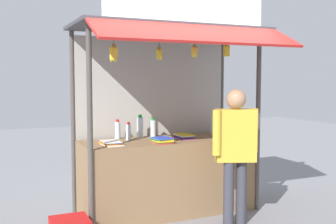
{
  "coord_description": "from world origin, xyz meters",
  "views": [
    {
      "loc": [
        -2.12,
        -4.69,
        1.71
      ],
      "look_at": [
        0.0,
        0.0,
        1.29
      ],
      "focal_mm": 43.77,
      "sensor_mm": 36.0,
      "label": 1
    }
  ],
  "objects_px": {
    "water_bottle_center": "(118,130)",
    "water_bottle_back_left": "(128,132)",
    "water_bottle_far_right": "(140,127)",
    "water_bottle_rear_center": "(213,125)",
    "banana_bunch_leftmost": "(226,51)",
    "banana_bunch_rightmost": "(159,54)",
    "magazine_stack_mid_left": "(184,136)",
    "magazine_stack_front_left": "(162,140)",
    "banana_bunch_inner_right": "(114,54)",
    "water_bottle_mid_right": "(153,128)",
    "banana_bunch_inner_left": "(194,52)",
    "magazine_stack_left": "(111,143)",
    "vendor_person": "(236,144)"
  },
  "relations": [
    {
      "from": "magazine_stack_left",
      "to": "water_bottle_back_left",
      "type": "bearing_deg",
      "value": 41.18
    },
    {
      "from": "water_bottle_far_right",
      "to": "water_bottle_back_left",
      "type": "height_order",
      "value": "water_bottle_far_right"
    },
    {
      "from": "water_bottle_back_left",
      "to": "water_bottle_rear_center",
      "type": "bearing_deg",
      "value": 5.85
    },
    {
      "from": "water_bottle_center",
      "to": "water_bottle_rear_center",
      "type": "bearing_deg",
      "value": -1.63
    },
    {
      "from": "water_bottle_far_right",
      "to": "water_bottle_mid_right",
      "type": "xyz_separation_m",
      "value": [
        0.18,
        -0.02,
        -0.02
      ]
    },
    {
      "from": "water_bottle_back_left",
      "to": "magazine_stack_mid_left",
      "type": "height_order",
      "value": "water_bottle_back_left"
    },
    {
      "from": "vendor_person",
      "to": "water_bottle_mid_right",
      "type": "bearing_deg",
      "value": -38.31
    },
    {
      "from": "water_bottle_rear_center",
      "to": "water_bottle_back_left",
      "type": "xyz_separation_m",
      "value": [
        -1.29,
        -0.13,
        -0.02
      ]
    },
    {
      "from": "banana_bunch_rightmost",
      "to": "vendor_person",
      "type": "height_order",
      "value": "banana_bunch_rightmost"
    },
    {
      "from": "water_bottle_back_left",
      "to": "banana_bunch_rightmost",
      "type": "height_order",
      "value": "banana_bunch_rightmost"
    },
    {
      "from": "vendor_person",
      "to": "magazine_stack_front_left",
      "type": "bearing_deg",
      "value": -16.57
    },
    {
      "from": "magazine_stack_front_left",
      "to": "banana_bunch_inner_right",
      "type": "relative_size",
      "value": 0.81
    },
    {
      "from": "water_bottle_rear_center",
      "to": "banana_bunch_inner_left",
      "type": "height_order",
      "value": "banana_bunch_inner_left"
    },
    {
      "from": "banana_bunch_rightmost",
      "to": "banana_bunch_inner_right",
      "type": "xyz_separation_m",
      "value": [
        -0.52,
        -0.0,
        -0.01
      ]
    },
    {
      "from": "water_bottle_mid_right",
      "to": "water_bottle_center",
      "type": "distance_m",
      "value": 0.47
    },
    {
      "from": "banana_bunch_inner_right",
      "to": "banana_bunch_inner_left",
      "type": "relative_size",
      "value": 1.26
    },
    {
      "from": "water_bottle_far_right",
      "to": "vendor_person",
      "type": "xyz_separation_m",
      "value": [
        0.78,
        -1.06,
        -0.12
      ]
    },
    {
      "from": "water_bottle_back_left",
      "to": "vendor_person",
      "type": "relative_size",
      "value": 0.14
    },
    {
      "from": "water_bottle_mid_right",
      "to": "magazine_stack_mid_left",
      "type": "relative_size",
      "value": 0.8
    },
    {
      "from": "water_bottle_far_right",
      "to": "water_bottle_rear_center",
      "type": "distance_m",
      "value": 1.08
    },
    {
      "from": "water_bottle_center",
      "to": "water_bottle_back_left",
      "type": "bearing_deg",
      "value": -63.19
    },
    {
      "from": "magazine_stack_mid_left",
      "to": "banana_bunch_inner_left",
      "type": "relative_size",
      "value": 1.22
    },
    {
      "from": "banana_bunch_rightmost",
      "to": "banana_bunch_leftmost",
      "type": "distance_m",
      "value": 0.87
    },
    {
      "from": "water_bottle_center",
      "to": "banana_bunch_leftmost",
      "type": "height_order",
      "value": "banana_bunch_leftmost"
    },
    {
      "from": "water_bottle_far_right",
      "to": "water_bottle_center",
      "type": "height_order",
      "value": "water_bottle_far_right"
    },
    {
      "from": "water_bottle_rear_center",
      "to": "banana_bunch_inner_left",
      "type": "bearing_deg",
      "value": -132.53
    },
    {
      "from": "water_bottle_back_left",
      "to": "magazine_stack_left",
      "type": "bearing_deg",
      "value": -138.82
    },
    {
      "from": "water_bottle_center",
      "to": "banana_bunch_rightmost",
      "type": "height_order",
      "value": "banana_bunch_rightmost"
    },
    {
      "from": "water_bottle_back_left",
      "to": "water_bottle_center",
      "type": "bearing_deg",
      "value": 116.81
    },
    {
      "from": "water_bottle_mid_right",
      "to": "vendor_person",
      "type": "xyz_separation_m",
      "value": [
        0.6,
        -1.04,
        -0.1
      ]
    },
    {
      "from": "water_bottle_rear_center",
      "to": "water_bottle_center",
      "type": "distance_m",
      "value": 1.38
    },
    {
      "from": "water_bottle_rear_center",
      "to": "water_bottle_mid_right",
      "type": "xyz_separation_m",
      "value": [
        -0.91,
        -0.0,
        -0.01
      ]
    },
    {
      "from": "water_bottle_mid_right",
      "to": "banana_bunch_leftmost",
      "type": "height_order",
      "value": "banana_bunch_leftmost"
    },
    {
      "from": "magazine_stack_mid_left",
      "to": "banana_bunch_leftmost",
      "type": "relative_size",
      "value": 1.31
    },
    {
      "from": "water_bottle_rear_center",
      "to": "banana_bunch_inner_left",
      "type": "distance_m",
      "value": 1.41
    },
    {
      "from": "water_bottle_mid_right",
      "to": "water_bottle_center",
      "type": "relative_size",
      "value": 1.02
    },
    {
      "from": "water_bottle_rear_center",
      "to": "magazine_stack_mid_left",
      "type": "height_order",
      "value": "water_bottle_rear_center"
    },
    {
      "from": "magazine_stack_mid_left",
      "to": "banana_bunch_inner_left",
      "type": "height_order",
      "value": "banana_bunch_inner_left"
    },
    {
      "from": "magazine_stack_front_left",
      "to": "banana_bunch_rightmost",
      "type": "xyz_separation_m",
      "value": [
        -0.15,
        -0.26,
        1.01
      ]
    },
    {
      "from": "magazine_stack_front_left",
      "to": "vendor_person",
      "type": "bearing_deg",
      "value": -38.15
    },
    {
      "from": "water_bottle_far_right",
      "to": "vendor_person",
      "type": "relative_size",
      "value": 0.19
    },
    {
      "from": "banana_bunch_rightmost",
      "to": "water_bottle_center",
      "type": "bearing_deg",
      "value": 106.49
    },
    {
      "from": "water_bottle_center",
      "to": "banana_bunch_leftmost",
      "type": "bearing_deg",
      "value": -36.01
    },
    {
      "from": "banana_bunch_inner_right",
      "to": "banana_bunch_inner_left",
      "type": "xyz_separation_m",
      "value": [
        0.96,
        0.0,
        0.05
      ]
    },
    {
      "from": "water_bottle_mid_right",
      "to": "magazine_stack_mid_left",
      "type": "xyz_separation_m",
      "value": [
        0.33,
        -0.25,
        -0.09
      ]
    },
    {
      "from": "banana_bunch_leftmost",
      "to": "banana_bunch_rightmost",
      "type": "bearing_deg",
      "value": 179.87
    },
    {
      "from": "water_bottle_center",
      "to": "magazine_stack_left",
      "type": "relative_size",
      "value": 0.76
    },
    {
      "from": "water_bottle_mid_right",
      "to": "water_bottle_back_left",
      "type": "distance_m",
      "value": 0.41
    },
    {
      "from": "magazine_stack_front_left",
      "to": "banana_bunch_inner_right",
      "type": "distance_m",
      "value": 1.23
    },
    {
      "from": "water_bottle_mid_right",
      "to": "magazine_stack_left",
      "type": "relative_size",
      "value": 0.77
    }
  ]
}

